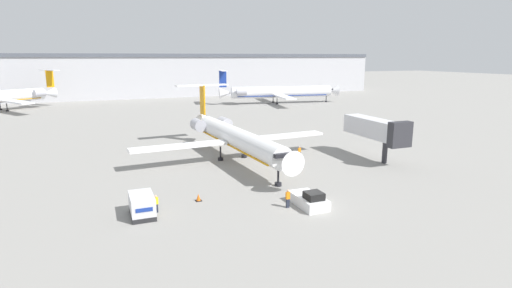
# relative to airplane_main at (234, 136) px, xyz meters

# --- Properties ---
(ground_plane) EXTENTS (600.00, 600.00, 0.00)m
(ground_plane) POSITION_rel_airplane_main_xyz_m (1.05, -20.19, -3.45)
(ground_plane) COLOR gray
(terminal_building) EXTENTS (180.00, 16.80, 15.48)m
(terminal_building) POSITION_rel_airplane_main_xyz_m (1.05, 99.81, 4.32)
(terminal_building) COLOR #B2B2B7
(terminal_building) RESTS_ON ground
(airplane_main) EXTENTS (29.00, 31.20, 9.86)m
(airplane_main) POSITION_rel_airplane_main_xyz_m (0.00, 0.00, 0.00)
(airplane_main) COLOR white
(airplane_main) RESTS_ON ground
(pushback_tug) EXTENTS (2.34, 4.64, 1.72)m
(pushback_tug) POSITION_rel_airplane_main_xyz_m (1.01, -19.74, -2.82)
(pushback_tug) COLOR silver
(pushback_tug) RESTS_ON ground
(luggage_cart) EXTENTS (2.12, 3.68, 2.06)m
(luggage_cart) POSITION_rel_airplane_main_xyz_m (-14.57, -16.20, -2.41)
(luggage_cart) COLOR #232326
(luggage_cart) RESTS_ON ground
(worker_near_tug) EXTENTS (0.40, 0.26, 1.86)m
(worker_near_tug) POSITION_rel_airplane_main_xyz_m (-1.14, -19.38, -2.46)
(worker_near_tug) COLOR #232838
(worker_near_tug) RESTS_ON ground
(worker_by_wing) EXTENTS (0.40, 0.24, 1.63)m
(worker_by_wing) POSITION_rel_airplane_main_xyz_m (9.36, -2.09, -2.60)
(worker_by_wing) COLOR #232838
(worker_by_wing) RESTS_ON ground
(worker_on_apron) EXTENTS (0.40, 0.24, 1.74)m
(worker_on_apron) POSITION_rel_airplane_main_xyz_m (-13.24, -15.80, -2.54)
(worker_on_apron) COLOR #232838
(worker_on_apron) RESTS_ON ground
(traffic_cone_left) EXTENTS (0.63, 0.63, 0.76)m
(traffic_cone_left) POSITION_rel_airplane_main_xyz_m (-8.79, -14.27, -3.08)
(traffic_cone_left) COLOR black
(traffic_cone_left) RESTS_ON ground
(airplane_parked_far_left) EXTENTS (38.85, 29.78, 10.44)m
(airplane_parked_far_left) POSITION_rel_airplane_main_xyz_m (35.95, 61.61, 0.17)
(airplane_parked_far_left) COLOR white
(airplane_parked_far_left) RESTS_ON ground
(jet_bridge) EXTENTS (3.20, 11.47, 6.19)m
(jet_bridge) POSITION_rel_airplane_main_xyz_m (18.79, -7.21, 1.00)
(jet_bridge) COLOR #2D2D33
(jet_bridge) RESTS_ON ground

